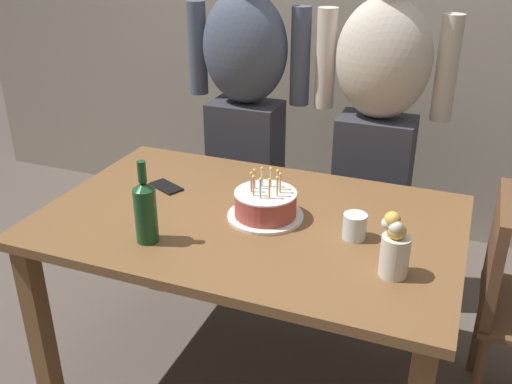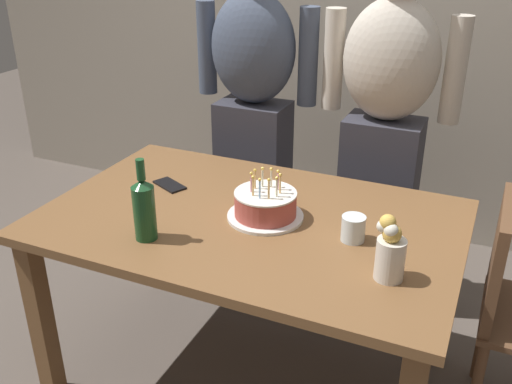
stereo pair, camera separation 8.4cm
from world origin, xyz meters
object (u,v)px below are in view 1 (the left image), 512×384
at_px(wine_bottle, 145,210).
at_px(birthday_cake, 265,205).
at_px(person_man_bearded, 245,112).
at_px(cell_phone, 166,187).
at_px(flower_vase, 394,247).
at_px(person_woman_cardigan, 377,127).
at_px(water_glass_near, 355,226).

bearing_deg(wine_bottle, birthday_cake, 44.12).
xyz_separation_m(birthday_cake, person_man_bearded, (-0.39, 0.75, 0.09)).
bearing_deg(wine_bottle, cell_phone, 111.40).
height_order(flower_vase, person_woman_cardigan, person_woman_cardigan).
bearing_deg(water_glass_near, person_woman_cardigan, 95.86).
height_order(birthday_cake, water_glass_near, birthday_cake).
distance_m(birthday_cake, person_man_bearded, 0.85).
relative_size(birthday_cake, person_man_bearded, 0.17).
xyz_separation_m(water_glass_near, person_man_bearded, (-0.72, 0.78, 0.09)).
height_order(wine_bottle, flower_vase, wine_bottle).
height_order(water_glass_near, flower_vase, flower_vase).
bearing_deg(cell_phone, wine_bottle, -43.32).
distance_m(cell_phone, person_woman_cardigan, 0.98).
distance_m(flower_vase, person_woman_cardigan, 0.99).
height_order(water_glass_near, person_man_bearded, person_man_bearded).
xyz_separation_m(wine_bottle, person_man_bearded, (-0.08, 1.05, 0.02)).
bearing_deg(water_glass_near, cell_phone, 171.21).
bearing_deg(water_glass_near, person_man_bearded, 132.62).
height_order(flower_vase, person_man_bearded, person_man_bearded).
relative_size(birthday_cake, water_glass_near, 3.13).
relative_size(water_glass_near, person_man_bearded, 0.05).
distance_m(birthday_cake, person_woman_cardigan, 0.80).
relative_size(birthday_cake, flower_vase, 1.33).
xyz_separation_m(wine_bottle, flower_vase, (0.79, 0.09, -0.02)).
bearing_deg(flower_vase, person_man_bearded, 132.34).
relative_size(wine_bottle, person_man_bearded, 0.17).
relative_size(water_glass_near, flower_vase, 0.42).
relative_size(birthday_cake, cell_phone, 1.92).
xyz_separation_m(flower_vase, person_man_bearded, (-0.87, 0.96, 0.04)).
height_order(water_glass_near, wine_bottle, wine_bottle).
xyz_separation_m(cell_phone, person_man_bearded, (0.07, 0.66, 0.13)).
bearing_deg(cell_phone, person_man_bearded, 108.82).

